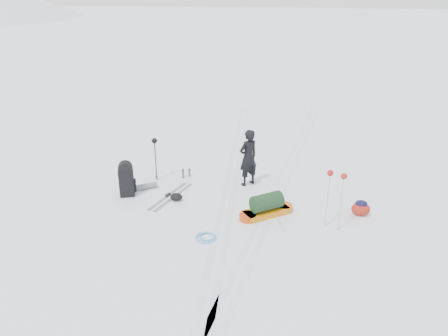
{
  "coord_description": "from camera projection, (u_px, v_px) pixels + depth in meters",
  "views": [
    {
      "loc": [
        1.56,
        -9.76,
        5.12
      ],
      "look_at": [
        -0.07,
        -0.03,
        0.95
      ],
      "focal_mm": 35.0,
      "sensor_mm": 36.0,
      "label": 1
    }
  ],
  "objects": [
    {
      "name": "ski_poles_silver",
      "position": [
        336.0,
        181.0,
        9.48
      ],
      "size": [
        0.42,
        0.26,
        1.4
      ],
      "rotation": [
        0.0,
        0.0,
        -0.25
      ],
      "color": "#B7B8BE",
      "rests_on": "ground"
    },
    {
      "name": "touring_skis_grey",
      "position": [
        171.0,
        196.0,
        11.38
      ],
      "size": [
        0.75,
        1.76,
        0.06
      ],
      "rotation": [
        0.0,
        0.0,
        1.28
      ],
      "color": "gray",
      "rests_on": "ground"
    },
    {
      "name": "rope_coil",
      "position": [
        206.0,
        237.0,
        9.52
      ],
      "size": [
        0.56,
        0.56,
        0.06
      ],
      "rotation": [
        0.0,
        0.0,
        -0.22
      ],
      "color": "#5DA6E3",
      "rests_on": "ground"
    },
    {
      "name": "stuff_sack",
      "position": [
        176.0,
        197.0,
        11.16
      ],
      "size": [
        0.39,
        0.34,
        0.2
      ],
      "rotation": [
        0.0,
        0.0,
        -0.39
      ],
      "color": "black",
      "rests_on": "ground"
    },
    {
      "name": "small_daypack",
      "position": [
        361.0,
        208.0,
        10.42
      ],
      "size": [
        0.51,
        0.43,
        0.38
      ],
      "rotation": [
        0.0,
        0.0,
        -0.24
      ],
      "color": "maroon",
      "rests_on": "ground"
    },
    {
      "name": "skier",
      "position": [
        248.0,
        158.0,
        11.79
      ],
      "size": [
        0.68,
        0.68,
        1.59
      ],
      "primitive_type": "imported",
      "rotation": [
        0.0,
        0.0,
        3.92
      ],
      "color": "black",
      "rests_on": "ground"
    },
    {
      "name": "ski_poles_black",
      "position": [
        155.0,
        146.0,
        11.99
      ],
      "size": [
        0.15,
        0.17,
        1.24
      ],
      "rotation": [
        0.0,
        0.0,
        -0.17
      ],
      "color": "black",
      "rests_on": "ground"
    },
    {
      "name": "pulk_sled",
      "position": [
        267.0,
        207.0,
        10.41
      ],
      "size": [
        1.4,
        1.2,
        0.55
      ],
      "rotation": [
        0.0,
        0.0,
        0.64
      ],
      "color": "#C9700B",
      "rests_on": "ground"
    },
    {
      "name": "ground",
      "position": [
        227.0,
        202.0,
        11.1
      ],
      "size": [
        200.0,
        200.0,
        0.0
      ],
      "primitive_type": "plane",
      "color": "white",
      "rests_on": "ground"
    },
    {
      "name": "thermos_pair",
      "position": [
        186.0,
        173.0,
        12.5
      ],
      "size": [
        0.23,
        0.19,
        0.26
      ],
      "rotation": [
        0.0,
        0.0,
        -0.13
      ],
      "color": "#505357",
      "rests_on": "ground"
    },
    {
      "name": "touring_skis_white",
      "position": [
        271.0,
        214.0,
        10.5
      ],
      "size": [
        0.81,
        1.69,
        0.06
      ],
      "rotation": [
        0.0,
        0.0,
        -1.23
      ],
      "color": "silver",
      "rests_on": "ground"
    },
    {
      "name": "expedition_rucksack",
      "position": [
        129.0,
        179.0,
        11.32
      ],
      "size": [
        0.86,
        0.88,
        0.95
      ],
      "rotation": [
        0.0,
        0.0,
        0.33
      ],
      "color": "black",
      "rests_on": "ground"
    },
    {
      "name": "ski_tracks",
      "position": [
        254.0,
        189.0,
        11.8
      ],
      "size": [
        3.38,
        17.97,
        0.01
      ],
      "color": "silver",
      "rests_on": "ground"
    }
  ]
}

